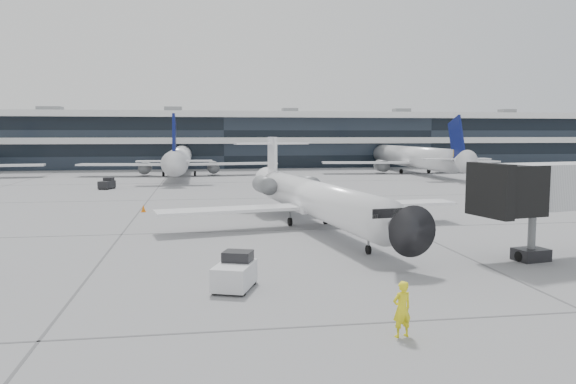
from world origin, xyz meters
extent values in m
plane|color=gray|center=(0.00, 0.00, 0.00)|extent=(220.00, 220.00, 0.00)
cube|color=black|center=(0.00, 82.00, 5.00)|extent=(170.00, 22.00, 10.00)
cylinder|color=white|center=(3.60, 0.19, 2.17)|extent=(5.52, 22.75, 2.54)
cone|color=black|center=(5.27, -12.32, 2.17)|extent=(2.87, 2.95, 2.54)
cone|color=white|center=(1.90, 12.89, 2.45)|extent=(2.80, 3.31, 2.42)
cube|color=white|center=(-2.60, 0.32, 1.51)|extent=(10.64, 4.49, 0.21)
cube|color=white|center=(9.54, 1.94, 1.51)|extent=(10.50, 3.10, 0.21)
cylinder|color=slate|center=(0.71, 7.60, 2.54)|extent=(1.83, 3.36, 1.41)
cylinder|color=slate|center=(4.44, 8.10, 2.54)|extent=(1.83, 3.36, 1.41)
cube|color=white|center=(1.97, 12.33, 4.43)|extent=(0.59, 2.46, 4.24)
cube|color=white|center=(1.92, 12.71, 5.94)|extent=(6.92, 2.39, 0.15)
cylinder|color=black|center=(4.79, -8.68, 0.26)|extent=(0.24, 0.55, 0.53)
cylinder|color=black|center=(1.95, 1.87, 0.30)|extent=(0.30, 0.63, 0.60)
cylinder|color=black|center=(4.75, 2.25, 0.30)|extent=(0.30, 0.63, 0.60)
cube|color=black|center=(11.48, -11.84, 3.93)|extent=(2.96, 3.41, 2.62)
cylinder|color=slate|center=(13.04, -11.54, 1.31)|extent=(0.41, 0.41, 2.62)
cube|color=black|center=(13.04, -11.54, 0.33)|extent=(1.90, 1.61, 0.66)
imported|color=#FFF21A|center=(2.04, -21.45, 0.97)|extent=(0.80, 0.62, 1.94)
cube|color=silver|center=(-3.19, -14.71, 0.63)|extent=(2.24, 2.85, 1.02)
cube|color=black|center=(-3.00, -14.17, 1.31)|extent=(1.52, 1.39, 0.57)
cylinder|color=black|center=(-3.48, -13.64, 0.25)|extent=(0.36, 0.54, 0.50)
cylinder|color=black|center=(-2.30, -14.06, 0.25)|extent=(0.36, 0.54, 0.50)
cylinder|color=black|center=(-4.09, -15.36, 0.25)|extent=(0.36, 0.54, 0.50)
cylinder|color=black|center=(-2.91, -15.78, 0.25)|extent=(0.36, 0.54, 0.50)
cone|color=orange|center=(-9.61, 11.13, 0.32)|extent=(0.41, 0.41, 0.64)
cube|color=orange|center=(-9.61, 11.13, 0.02)|extent=(0.50, 0.50, 0.03)
cube|color=black|center=(-16.14, 32.97, 0.55)|extent=(1.97, 2.51, 0.90)
cube|color=black|center=(-15.97, 33.44, 1.15)|extent=(1.34, 1.22, 0.50)
cylinder|color=black|center=(-16.38, 33.91, 0.22)|extent=(0.32, 0.47, 0.44)
cylinder|color=black|center=(-15.35, 33.53, 0.22)|extent=(0.32, 0.47, 0.44)
cylinder|color=black|center=(-16.93, 32.41, 0.22)|extent=(0.32, 0.47, 0.44)
cylinder|color=black|center=(-15.89, 32.03, 0.22)|extent=(0.32, 0.47, 0.44)
camera|label=1|loc=(-4.60, -39.02, 6.86)|focal=35.00mm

